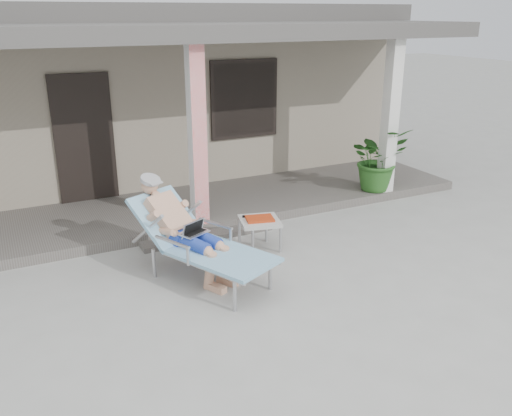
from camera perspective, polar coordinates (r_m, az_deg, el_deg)
ground at (r=6.55m, az=0.92°, el=-8.87°), size 60.00×60.00×0.00m
house at (r=11.99m, az=-13.66°, el=12.25°), size 10.40×5.40×3.30m
porch_deck at (r=9.06m, az=-7.75°, el=-0.14°), size 10.00×2.00×0.15m
porch_overhang at (r=8.47m, az=-8.51°, el=17.24°), size 10.00×2.30×2.85m
porch_step at (r=8.06m, az=-5.09°, el=-2.91°), size 2.00×0.30×0.07m
lounger at (r=6.66m, az=-6.91°, el=-0.92°), size 1.50×2.06×1.30m
side_table at (r=7.51m, az=0.39°, el=-1.55°), size 0.65×0.65×0.48m
potted_palm at (r=9.85m, az=12.72°, el=5.09°), size 1.05×0.92×1.13m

